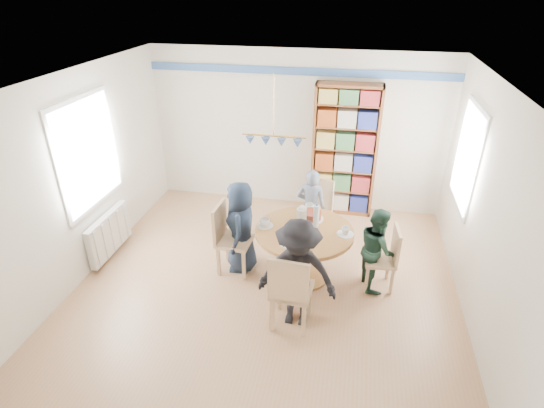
% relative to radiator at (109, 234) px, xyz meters
% --- Properties ---
extents(ground, '(5.00, 5.00, 0.00)m').
position_rel_radiator_xyz_m(ground, '(2.42, -0.30, -0.35)').
color(ground, '#A67B57').
extents(room_shell, '(5.00, 5.00, 5.00)m').
position_rel_radiator_xyz_m(room_shell, '(2.16, 0.57, 1.30)').
color(room_shell, white).
rests_on(room_shell, ground).
extents(radiator, '(0.12, 1.00, 0.60)m').
position_rel_radiator_xyz_m(radiator, '(0.00, 0.00, 0.00)').
color(radiator, silver).
rests_on(radiator, ground).
extents(dining_table, '(1.30, 1.30, 0.75)m').
position_rel_radiator_xyz_m(dining_table, '(2.87, 0.02, 0.21)').
color(dining_table, olive).
rests_on(dining_table, ground).
extents(chair_left, '(0.47, 0.47, 1.01)m').
position_rel_radiator_xyz_m(chair_left, '(1.83, -0.00, 0.21)').
color(chair_left, tan).
rests_on(chair_left, ground).
extents(chair_right, '(0.43, 0.43, 0.89)m').
position_rel_radiator_xyz_m(chair_right, '(3.94, 0.03, 0.14)').
color(chair_right, tan).
rests_on(chair_right, ground).
extents(chair_far, '(0.56, 0.56, 0.98)m').
position_rel_radiator_xyz_m(chair_far, '(2.92, 1.08, 0.19)').
color(chair_far, tan).
rests_on(chair_far, ground).
extents(chair_near, '(0.49, 0.49, 1.03)m').
position_rel_radiator_xyz_m(chair_near, '(2.85, -0.97, 0.22)').
color(chair_near, tan).
rests_on(chair_near, ground).
extents(person_left, '(0.50, 0.69, 1.32)m').
position_rel_radiator_xyz_m(person_left, '(1.99, 0.07, 0.31)').
color(person_left, '#182235').
rests_on(person_left, ground).
extents(person_right, '(0.54, 0.63, 1.14)m').
position_rel_radiator_xyz_m(person_right, '(3.81, 0.05, 0.22)').
color(person_right, '#1C382B').
rests_on(person_right, ground).
extents(person_far, '(0.46, 0.32, 1.23)m').
position_rel_radiator_xyz_m(person_far, '(2.85, 0.91, 0.26)').
color(person_far, gray).
rests_on(person_far, ground).
extents(person_near, '(0.90, 0.52, 1.39)m').
position_rel_radiator_xyz_m(person_near, '(2.91, -0.85, 0.35)').
color(person_near, black).
rests_on(person_near, ground).
extents(bookshelf, '(1.06, 0.32, 2.23)m').
position_rel_radiator_xyz_m(bookshelf, '(3.25, 2.04, 0.75)').
color(bookshelf, brown).
rests_on(bookshelf, ground).
extents(tableware, '(1.28, 1.28, 0.34)m').
position_rel_radiator_xyz_m(tableware, '(2.84, 0.05, 0.47)').
color(tableware, white).
rests_on(tableware, dining_table).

